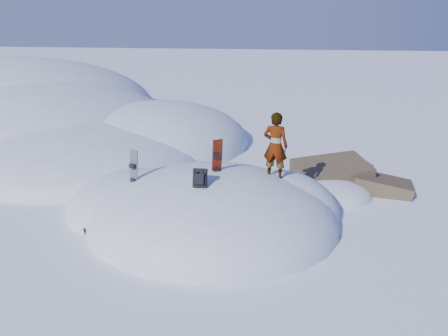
# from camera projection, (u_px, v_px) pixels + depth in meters

# --- Properties ---
(ground) EXTENTS (120.00, 120.00, 0.00)m
(ground) POSITION_uv_depth(u_px,v_px,m) (212.00, 223.00, 12.19)
(ground) COLOR white
(ground) RESTS_ON ground
(snow_mound) EXTENTS (8.00, 6.00, 3.00)m
(snow_mound) POSITION_uv_depth(u_px,v_px,m) (207.00, 218.00, 12.43)
(snow_mound) COLOR white
(snow_mound) RESTS_ON ground
(snow_ridge) EXTENTS (21.50, 18.50, 6.40)m
(snow_ridge) POSITION_uv_depth(u_px,v_px,m) (41.00, 126.00, 22.59)
(snow_ridge) COLOR white
(snow_ridge) RESTS_ON ground
(rock_outcrop) EXTENTS (4.68, 4.41, 1.68)m
(rock_outcrop) POSITION_uv_depth(u_px,v_px,m) (335.00, 188.00, 14.57)
(rock_outcrop) COLOR brown
(rock_outcrop) RESTS_ON ground
(snowboard_red) EXTENTS (0.34, 0.31, 1.48)m
(snowboard_red) POSITION_uv_depth(u_px,v_px,m) (217.00, 165.00, 11.77)
(snowboard_red) COLOR #AF2609
(snowboard_red) RESTS_ON snow_mound
(snowboard_dark) EXTENTS (0.31, 0.28, 1.41)m
(snowboard_dark) POSITION_uv_depth(u_px,v_px,m) (134.00, 175.00, 11.95)
(snowboard_dark) COLOR black
(snowboard_dark) RESTS_ON snow_mound
(backpack) EXTENTS (0.34, 0.45, 0.57)m
(backpack) POSITION_uv_depth(u_px,v_px,m) (200.00, 178.00, 10.89)
(backpack) COLOR black
(backpack) RESTS_ON snow_mound
(gear_pile) EXTENTS (0.93, 0.82, 0.24)m
(gear_pile) POSITION_uv_depth(u_px,v_px,m) (101.00, 229.00, 11.56)
(gear_pile) COLOR black
(gear_pile) RESTS_ON ground
(person) EXTENTS (0.77, 0.60, 1.86)m
(person) POSITION_uv_depth(u_px,v_px,m) (275.00, 146.00, 11.80)
(person) COLOR slate
(person) RESTS_ON snow_mound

